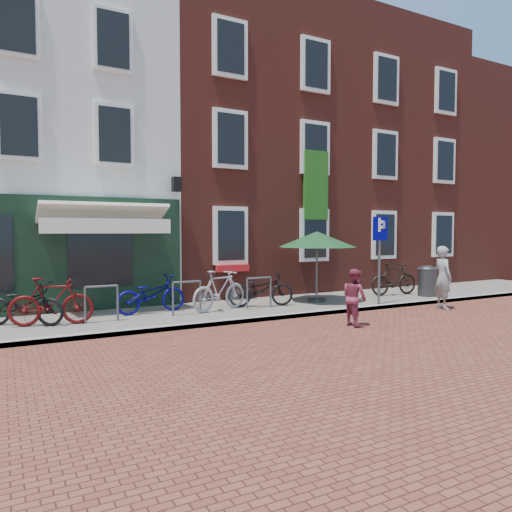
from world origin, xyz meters
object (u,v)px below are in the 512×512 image
litter_bin (427,279)px  bicycle_0 (24,304)px  bicycle_1 (51,301)px  bicycle_2 (151,294)px  woman (443,277)px  parking_sign (380,244)px  bicycle_3 (220,290)px  bicycle_5 (394,279)px  bicycle_4 (261,289)px  boy (354,297)px  parasol (317,236)px

litter_bin → bicycle_0: (-11.30, 0.81, -0.06)m
bicycle_1 → bicycle_2: 2.37m
bicycle_2 → woman: bearing=-116.3°
parking_sign → woman: parking_sign is taller
bicycle_3 → bicycle_5: same height
bicycle_2 → bicycle_5: bicycle_5 is taller
bicycle_1 → bicycle_4: 5.22m
bicycle_1 → bicycle_4: bearing=-78.1°
parking_sign → boy: bearing=-144.0°
litter_bin → parasol: (-3.72, 0.70, 1.35)m
bicycle_4 → bicycle_5: size_ratio=1.03×
parasol → bicycle_2: 4.96m
woman → parking_sign: bearing=71.3°
bicycle_2 → bicycle_3: bearing=-113.5°
bicycle_0 → bicycle_1: bicycle_1 is taller
parking_sign → bicycle_0: 9.01m
woman → bicycle_3: (-5.76, 2.06, -0.24)m
litter_bin → bicycle_5: (-0.78, 0.62, -0.01)m
bicycle_2 → bicycle_4: same height
boy → bicycle_5: bearing=-53.8°
bicycle_0 → bicycle_2: same height
litter_bin → bicycle_4: litter_bin is taller
litter_bin → boy: (-4.74, -2.18, 0.01)m
bicycle_1 → bicycle_5: 10.00m
litter_bin → parking_sign: (-2.48, -0.54, 1.15)m
bicycle_1 → bicycle_3: (3.95, 0.03, 0.00)m
parking_sign → boy: (-2.26, -1.64, -1.13)m
boy → bicycle_3: size_ratio=0.75×
bicycle_1 → bicycle_5: same height
bicycle_0 → bicycle_4: bearing=-59.1°
woman → boy: 3.74m
bicycle_0 → bicycle_5: size_ratio=1.03×
bicycle_3 → woman: bearing=-126.6°
litter_bin → woman: size_ratio=0.60×
bicycle_1 → bicycle_3: bearing=-79.2°
parasol → litter_bin: bearing=-10.6°
bicycle_1 → parking_sign: bearing=-86.9°
bicycle_0 → bicycle_4: 5.74m
litter_bin → bicycle_5: bicycle_5 is taller
boy → bicycle_0: size_ratio=0.72×
parasol → bicycle_4: size_ratio=1.27×
bicycle_0 → litter_bin: bearing=-61.8°
parasol → boy: bearing=-109.5°
litter_bin → bicycle_3: bicycle_3 is taller
bicycle_5 → bicycle_2: bearing=92.3°
parasol → bicycle_4: bearing=-179.1°
woman → bicycle_1: 9.93m
bicycle_2 → bicycle_1: bearing=94.8°
woman → bicycle_2: size_ratio=0.97×
parking_sign → bicycle_2: (-5.98, 1.58, -1.21)m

